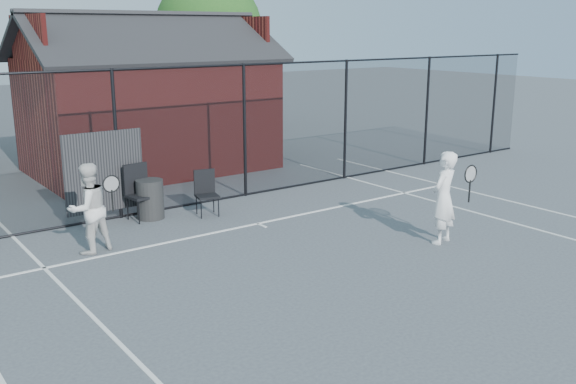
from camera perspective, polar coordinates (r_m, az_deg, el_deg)
ground at (r=10.43m, az=6.47°, el=-6.76°), size 80.00×80.00×0.00m
court_lines at (r=9.58m, az=11.88°, el=-8.93°), size 11.02×18.00×0.01m
fence at (r=13.87m, az=-8.44°, el=4.67°), size 22.04×3.00×3.00m
clubhouse at (r=17.76m, az=-12.25°, el=7.12°), size 6.50×4.36×4.19m
tree_right at (r=24.80m, az=-7.05°, el=14.16°), size 3.97×3.97×5.70m
player_front at (r=11.67m, az=13.67°, el=-0.48°), size 0.79×0.62×1.67m
player_back at (r=11.38m, az=-17.31°, el=-1.40°), size 0.90×0.75×1.56m
chair_left at (r=13.11m, az=-12.85°, el=-0.12°), size 0.59×0.61×1.10m
chair_right at (r=13.21m, az=-7.20°, el=-0.18°), size 0.53×0.55×0.91m
waste_bin at (r=13.21m, az=-12.16°, el=-0.63°), size 0.59×0.59×0.80m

